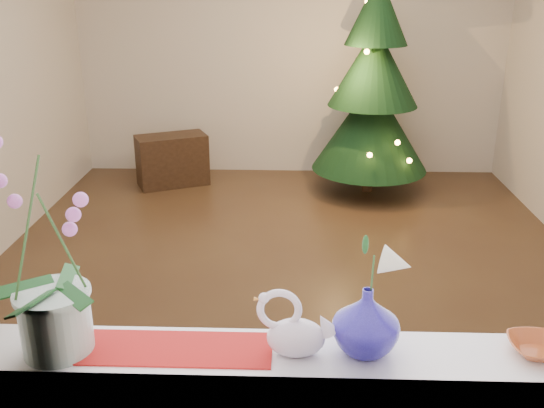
% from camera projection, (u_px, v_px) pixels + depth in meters
% --- Properties ---
extents(ground, '(5.00, 5.00, 0.00)m').
position_uv_depth(ground, '(287.00, 271.00, 4.48)').
color(ground, '#3D2719').
rests_on(ground, ground).
extents(wall_back, '(4.50, 0.10, 2.70)m').
position_uv_depth(wall_back, '(291.00, 47.00, 6.34)').
color(wall_back, beige).
rests_on(wall_back, ground).
extents(wall_front, '(4.50, 0.10, 2.70)m').
position_uv_depth(wall_front, '(281.00, 246.00, 1.66)').
color(wall_front, beige).
rests_on(wall_front, ground).
extents(windowsill, '(2.20, 0.26, 0.04)m').
position_uv_depth(windowsill, '(281.00, 357.00, 1.94)').
color(windowsill, white).
rests_on(windowsill, window_apron).
extents(window_frame, '(2.22, 0.06, 1.60)m').
position_uv_depth(window_frame, '(282.00, 118.00, 1.57)').
color(window_frame, white).
rests_on(window_frame, windowsill).
extents(runner, '(0.70, 0.20, 0.01)m').
position_uv_depth(runner, '(164.00, 348.00, 1.95)').
color(runner, maroon).
rests_on(runner, windowsill).
extents(orchid_pot, '(0.26, 0.26, 0.70)m').
position_uv_depth(orchid_pot, '(46.00, 251.00, 1.82)').
color(orchid_pot, white).
rests_on(orchid_pot, windowsill).
extents(swan, '(0.28, 0.20, 0.22)m').
position_uv_depth(swan, '(296.00, 324.00, 1.89)').
color(swan, silver).
rests_on(swan, windowsill).
extents(blue_vase, '(0.29, 0.29, 0.26)m').
position_uv_depth(blue_vase, '(366.00, 316.00, 1.89)').
color(blue_vase, navy).
rests_on(blue_vase, windowsill).
extents(lily, '(0.14, 0.08, 0.19)m').
position_uv_depth(lily, '(371.00, 251.00, 1.82)').
color(lily, silver).
rests_on(lily, blue_vase).
extents(paperweight, '(0.06, 0.06, 0.06)m').
position_uv_depth(paperweight, '(369.00, 349.00, 1.90)').
color(paperweight, white).
rests_on(paperweight, windowsill).
extents(amber_dish, '(0.15, 0.15, 0.04)m').
position_uv_depth(amber_dish, '(537.00, 348.00, 1.92)').
color(amber_dish, '#A84C25').
rests_on(amber_dish, windowsill).
extents(xmas_tree, '(1.26, 1.26, 2.08)m').
position_uv_depth(xmas_tree, '(373.00, 88.00, 5.80)').
color(xmas_tree, black).
rests_on(xmas_tree, ground).
extents(side_table, '(0.78, 0.61, 0.53)m').
position_uv_depth(side_table, '(172.00, 160.00, 6.27)').
color(side_table, black).
rests_on(side_table, ground).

